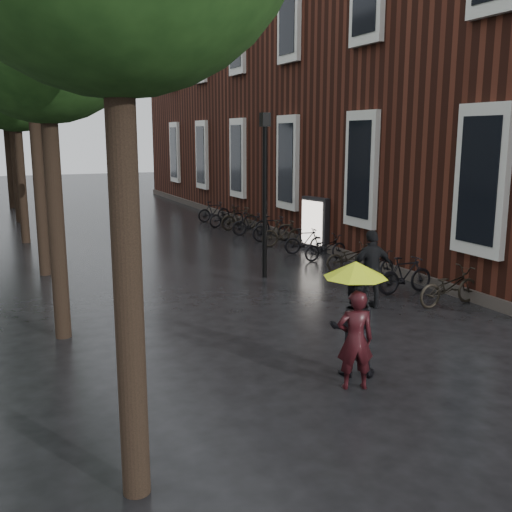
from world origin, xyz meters
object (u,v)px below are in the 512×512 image
parked_bicycles (295,238)px  lamp_post (265,179)px  pedestrian_walking (372,269)px  ad_lightbox (315,224)px  person_black (353,328)px  person_burgundy (355,340)px

parked_bicycles → lamp_post: bearing=-129.8°
pedestrian_walking → parked_bicycles: 7.34m
pedestrian_walking → lamp_post: 4.42m
ad_lightbox → pedestrian_walking: bearing=-120.6°
pedestrian_walking → ad_lightbox: 7.25m
person_black → lamp_post: bearing=-77.5°
person_black → lamp_post: 7.58m
person_black → parked_bicycles: (4.39, 10.37, -0.36)m
pedestrian_walking → lamp_post: (-0.99, 3.87, 1.89)m
person_burgundy → person_black: (0.29, 0.51, 0.00)m
pedestrian_walking → ad_lightbox: (2.39, 6.84, 0.02)m
person_burgundy → ad_lightbox: size_ratio=0.87×
person_black → ad_lightbox: 11.29m
person_burgundy → lamp_post: (1.96, 7.62, 2.01)m
parked_bicycles → person_black: bearing=-112.9°
ad_lightbox → lamp_post: (-3.38, -2.98, 1.88)m
ad_lightbox → lamp_post: lamp_post is taller
lamp_post → pedestrian_walking: bearing=-75.6°
person_black → pedestrian_walking: bearing=-103.6°
ad_lightbox → lamp_post: size_ratio=0.41×
person_black → ad_lightbox: size_ratio=0.87×
person_burgundy → lamp_post: lamp_post is taller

